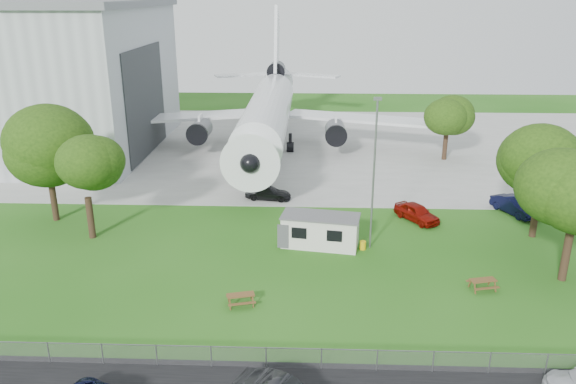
{
  "coord_description": "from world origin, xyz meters",
  "views": [
    {
      "loc": [
        3.15,
        -35.1,
        19.3
      ],
      "look_at": [
        1.53,
        8.0,
        4.0
      ],
      "focal_mm": 35.0,
      "sensor_mm": 36.0,
      "label": 1
    }
  ],
  "objects_px": {
    "site_cabin": "(320,231)",
    "picnic_east": "(482,289)",
    "picnic_west": "(241,305)",
    "airliner": "(269,110)"
  },
  "relations": [
    {
      "from": "airliner",
      "to": "picnic_east",
      "type": "relative_size",
      "value": 26.52
    },
    {
      "from": "picnic_west",
      "to": "picnic_east",
      "type": "distance_m",
      "value": 16.63
    },
    {
      "from": "picnic_west",
      "to": "picnic_east",
      "type": "xyz_separation_m",
      "value": [
        16.42,
        2.63,
        0.0
      ]
    },
    {
      "from": "airliner",
      "to": "site_cabin",
      "type": "distance_m",
      "value": 30.37
    },
    {
      "from": "site_cabin",
      "to": "picnic_east",
      "type": "height_order",
      "value": "site_cabin"
    },
    {
      "from": "picnic_east",
      "to": "airliner",
      "type": "bearing_deg",
      "value": 102.59
    },
    {
      "from": "picnic_west",
      "to": "site_cabin",
      "type": "bearing_deg",
      "value": 45.95
    },
    {
      "from": "picnic_east",
      "to": "site_cabin",
      "type": "bearing_deg",
      "value": 135.68
    },
    {
      "from": "site_cabin",
      "to": "picnic_east",
      "type": "distance_m",
      "value": 13.03
    },
    {
      "from": "site_cabin",
      "to": "picnic_west",
      "type": "relative_size",
      "value": 3.85
    }
  ]
}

